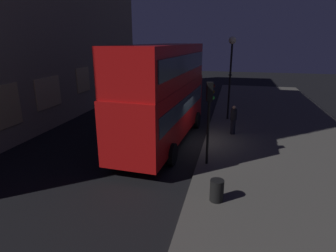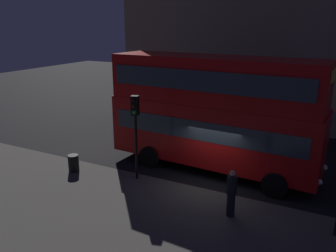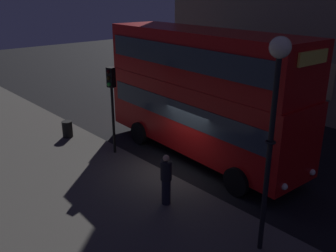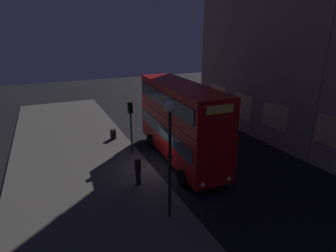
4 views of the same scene
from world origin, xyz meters
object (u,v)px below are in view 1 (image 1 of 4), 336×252
street_lamp (231,59)px  litter_bin (217,190)px  traffic_light_near_kerb (209,106)px  double_decker_bus (163,90)px  pedestrian (233,120)px

street_lamp → litter_bin: street_lamp is taller
traffic_light_near_kerb → double_decker_bus: bearing=33.2°
double_decker_bus → traffic_light_near_kerb: double_decker_bus is taller
traffic_light_near_kerb → pedestrian: (4.79, -1.12, -1.86)m
traffic_light_near_kerb → pedestrian: size_ratio=2.13×
street_lamp → litter_bin: 12.18m
double_decker_bus → pedestrian: double_decker_bus is taller
double_decker_bus → litter_bin: (-5.74, -3.46, -2.59)m
traffic_light_near_kerb → street_lamp: (8.33, -0.70, 1.59)m
litter_bin → street_lamp: bearing=-0.2°
street_lamp → traffic_light_near_kerb: bearing=175.2°
pedestrian → litter_bin: pedestrian is taller
double_decker_bus → street_lamp: bearing=-27.9°
double_decker_bus → litter_bin: double_decker_bus is taller
traffic_light_near_kerb → pedestrian: 5.26m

